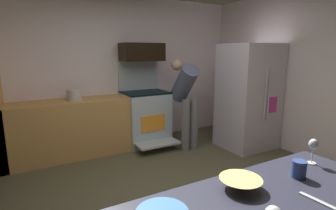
# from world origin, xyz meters

# --- Properties ---
(ground_plane) EXTENTS (5.20, 4.80, 0.02)m
(ground_plane) POSITION_xyz_m (0.00, 0.00, -0.01)
(ground_plane) COLOR brown
(wall_back) EXTENTS (5.20, 0.12, 2.60)m
(wall_back) POSITION_xyz_m (0.00, 2.34, 1.30)
(wall_back) COLOR silver
(wall_back) RESTS_ON ground
(wall_right) EXTENTS (0.12, 4.80, 2.60)m
(wall_right) POSITION_xyz_m (2.54, 0.00, 1.30)
(wall_right) COLOR silver
(wall_right) RESTS_ON ground
(lower_cabinet_run) EXTENTS (2.40, 0.60, 0.90)m
(lower_cabinet_run) POSITION_xyz_m (-0.90, 1.98, 0.45)
(lower_cabinet_run) COLOR #BF8847
(lower_cabinet_run) RESTS_ON ground
(oven_range) EXTENTS (0.76, 0.97, 1.48)m
(oven_range) POSITION_xyz_m (0.55, 1.97, 0.51)
(oven_range) COLOR #B0BDC2
(oven_range) RESTS_ON ground
(microwave) EXTENTS (0.74, 0.38, 0.31)m
(microwave) POSITION_xyz_m (0.55, 2.06, 1.64)
(microwave) COLOR black
(microwave) RESTS_ON oven_range
(refrigerator) EXTENTS (0.87, 0.79, 1.77)m
(refrigerator) POSITION_xyz_m (2.03, 0.95, 0.89)
(refrigerator) COLOR #BFB5C5
(refrigerator) RESTS_ON ground
(person_cook) EXTENTS (0.31, 0.66, 1.52)m
(person_cook) POSITION_xyz_m (1.07, 1.45, 0.90)
(person_cook) COLOR slate
(person_cook) RESTS_ON ground
(mixing_bowl_large) EXTENTS (0.24, 0.24, 0.06)m
(mixing_bowl_large) POSITION_xyz_m (-0.33, -1.28, 0.93)
(mixing_bowl_large) COLOR #EACC6F
(mixing_bowl_large) RESTS_ON counter_island
(wine_glass_far) EXTENTS (0.06, 0.06, 0.17)m
(wine_glass_far) POSITION_xyz_m (0.34, -1.27, 1.03)
(wine_glass_far) COLOR silver
(wine_glass_far) RESTS_ON counter_island
(mug_coffee) EXTENTS (0.08, 0.08, 0.10)m
(mug_coffee) POSITION_xyz_m (0.08, -1.35, 0.95)
(mug_coffee) COLOR navy
(mug_coffee) RESTS_ON counter_island
(knife_chef) EXTENTS (0.04, 0.24, 0.01)m
(knife_chef) POSITION_xyz_m (-0.08, -1.59, 0.90)
(knife_chef) COLOR #B7BABF
(knife_chef) RESTS_ON counter_island
(stock_pot) EXTENTS (0.23, 0.23, 0.17)m
(stock_pot) POSITION_xyz_m (-0.64, 1.98, 0.99)
(stock_pot) COLOR beige
(stock_pot) RESTS_ON lower_cabinet_run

